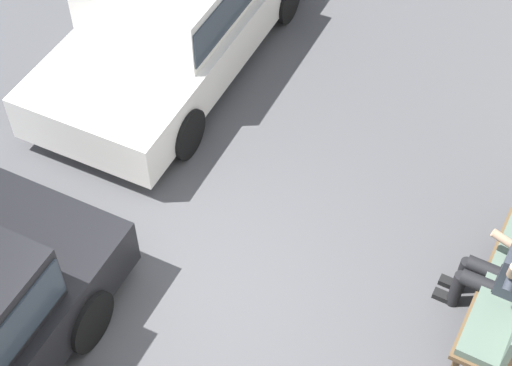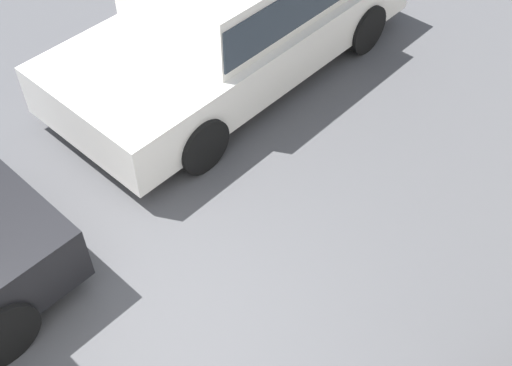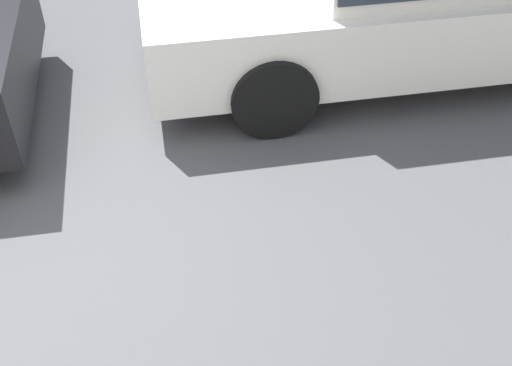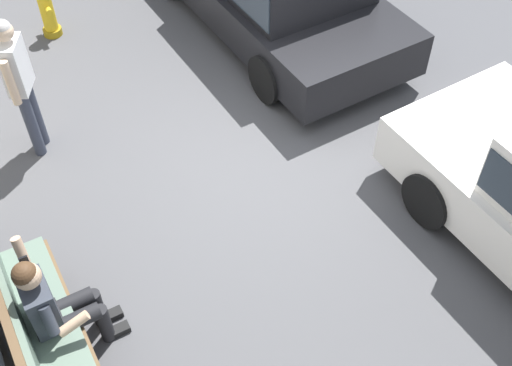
% 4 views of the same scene
% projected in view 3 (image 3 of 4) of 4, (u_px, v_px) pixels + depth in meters
% --- Properties ---
extents(ground_plane, '(60.00, 60.00, 0.00)m').
position_uv_depth(ground_plane, '(7.00, 266.00, 3.70)').
color(ground_plane, '#4C4C4F').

